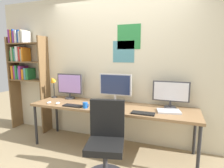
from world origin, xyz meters
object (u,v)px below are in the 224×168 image
object	(u,v)px
monitor_left	(70,85)
office_chair	(106,148)
monitor_right	(171,93)
mouse_left_side	(58,103)
monitor_center	(115,86)
coffee_mug	(85,105)
keyboard_left	(73,106)
desk	(111,109)
desk_lamp	(53,83)
keyboard_right	(143,113)
laptop_closed	(169,111)
mouse_right_side	(49,102)
bookshelf	(25,66)

from	to	relation	value
monitor_left	office_chair	bearing A→B (deg)	-39.91
monitor_left	monitor_right	distance (m)	1.80
monitor_left	mouse_left_side	size ratio (longest dim) A/B	5.28
monitor_left	monitor_center	world-z (taller)	monitor_center
mouse_left_side	coffee_mug	bearing A→B (deg)	-4.83
office_chair	keyboard_left	bearing A→B (deg)	147.94
desk	monitor_right	bearing A→B (deg)	13.27
monitor_center	desk_lamp	world-z (taller)	monitor_center
keyboard_right	mouse_left_side	bearing A→B (deg)	178.76
monitor_right	coffee_mug	distance (m)	1.33
desk_lamp	laptop_closed	distance (m)	2.15
monitor_left	coffee_mug	xyz separation A→B (m)	(0.57, -0.46, -0.21)
monitor_left	laptop_closed	distance (m)	1.82
keyboard_right	laptop_closed	distance (m)	0.39
mouse_right_side	bookshelf	bearing A→B (deg)	154.40
bookshelf	laptop_closed	bearing A→B (deg)	-4.98
coffee_mug	monitor_right	bearing A→B (deg)	20.36
monitor_left	desk_lamp	distance (m)	0.34
keyboard_right	coffee_mug	world-z (taller)	coffee_mug
desk_lamp	monitor_center	bearing A→B (deg)	2.56
keyboard_left	keyboard_right	distance (m)	1.12
monitor_right	keyboard_left	world-z (taller)	monitor_right
mouse_left_side	laptop_closed	xyz separation A→B (m)	(1.77, 0.18, -0.00)
desk	monitor_left	distance (m)	0.97
office_chair	mouse_right_side	size ratio (longest dim) A/B	10.31
office_chair	keyboard_right	bearing A→B (deg)	51.94
desk	office_chair	distance (m)	0.78
office_chair	laptop_closed	bearing A→B (deg)	44.19
monitor_left	coffee_mug	size ratio (longest dim) A/B	4.78
monitor_right	mouse_right_side	xyz separation A→B (m)	(-1.94, -0.43, -0.22)
monitor_left	keyboard_right	distance (m)	1.55
desk	mouse_right_side	bearing A→B (deg)	-168.27
desk	keyboard_left	xyz separation A→B (m)	(-0.56, -0.23, 0.06)
keyboard_left	mouse_left_side	size ratio (longest dim) A/B	3.34
bookshelf	desk_lamp	bearing A→B (deg)	-5.64
bookshelf	mouse_left_side	xyz separation A→B (m)	(1.09, -0.43, -0.58)
mouse_left_side	mouse_right_side	distance (m)	0.16
monitor_right	desk_lamp	xyz separation A→B (m)	(-2.13, -0.06, 0.05)
coffee_mug	desk	bearing A→B (deg)	36.43
desk	monitor_center	world-z (taller)	monitor_center
monitor_center	mouse_right_side	world-z (taller)	monitor_center
desk_lamp	bookshelf	bearing A→B (deg)	174.36
desk	monitor_center	distance (m)	0.39
office_chair	mouse_left_side	xyz separation A→B (m)	(-1.07, 0.50, 0.35)
office_chair	desk_lamp	world-z (taller)	desk_lamp
monitor_center	desk_lamp	xyz separation A→B (m)	(-1.23, -0.06, -0.00)
bookshelf	laptop_closed	size ratio (longest dim) A/B	6.42
mouse_left_side	monitor_center	bearing A→B (deg)	25.14
bookshelf	keyboard_left	distance (m)	1.59
mouse_right_side	laptop_closed	world-z (taller)	mouse_right_side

